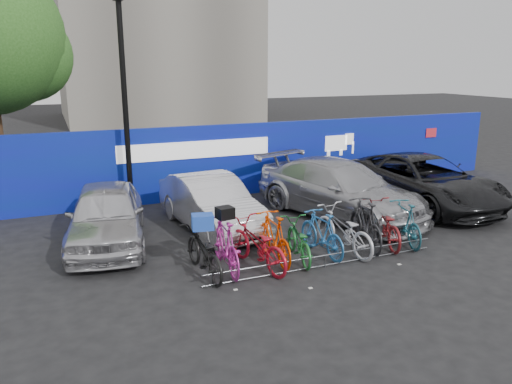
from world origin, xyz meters
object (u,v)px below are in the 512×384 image
car_3 (423,181)px  bike_5 (322,233)px  bike_rack (325,260)px  bike_8 (383,224)px  bike_6 (343,230)px  bike_4 (298,241)px  bike_3 (274,238)px  bike_9 (404,222)px  bike_7 (365,224)px  car_2 (340,189)px  bike_1 (225,245)px  bike_2 (257,245)px  lamppost (125,101)px  car_1 (211,203)px  car_0 (107,215)px  bike_0 (204,252)px

car_3 → bike_5: bearing=-155.7°
bike_rack → bike_8: bearing=19.7°
bike_5 → bike_6: 0.56m
bike_4 → bike_3: bearing=-3.4°
bike_rack → bike_6: bike_6 is taller
bike_8 → bike_9: (0.52, -0.15, 0.01)m
bike_3 → bike_7: 2.42m
car_2 → car_3: bearing=-18.3°
bike_1 → bike_9: (4.61, -0.12, -0.05)m
bike_2 → bike_6: bike_6 is taller
lamppost → car_2: 6.68m
car_2 → bike_rack: bearing=-143.8°
car_2 → bike_6: bearing=-137.9°
bike_6 → bike_7: size_ratio=1.05×
bike_rack → bike_8: size_ratio=2.81×
bike_1 → bike_9: bearing=-178.3°
bike_rack → bike_2: 1.53m
bike_4 → lamppost: bearing=-51.1°
car_1 → bike_8: bearing=-43.9°
car_0 → bike_9: bearing=-13.0°
bike_4 → car_0: bearing=-24.4°
bike_0 → bike_3: bearing=179.6°
car_0 → bike_5: size_ratio=2.51×
bike_9 → bike_4: bearing=12.3°
car_2 → bike_4: car_2 is taller
bike_3 → bike_9: bearing=179.0°
bike_5 → bike_8: bike_5 is taller
car_0 → bike_3: car_0 is taller
car_1 → bike_3: car_1 is taller
car_0 → bike_8: bearing=-13.5°
lamppost → car_0: 3.79m
car_2 → bike_4: size_ratio=3.13×
car_1 → car_2: bearing=-10.4°
lamppost → bike_6: (4.05, -5.35, -2.73)m
bike_1 → bike_5: bike_1 is taller
bike_3 → car_1: bearing=-75.8°
bike_rack → bike_5: size_ratio=3.20×
bike_4 → bike_5: bike_5 is taller
car_0 → bike_7: bearing=-15.2°
bike_0 → lamppost: bearing=-87.3°
car_3 → bike_9: car_3 is taller
bike_3 → bike_9: 3.46m
bike_3 → bike_2: bearing=24.7°
bike_2 → bike_4: 1.04m
car_2 → bike_9: (0.23, -2.61, -0.26)m
bike_9 → bike_5: bearing=10.2°
bike_6 → bike_8: (1.19, 0.08, -0.02)m
car_1 → bike_5: bearing=-63.4°
bike_1 → bike_3: bike_1 is taller
car_2 → bike_7: bearing=-125.9°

